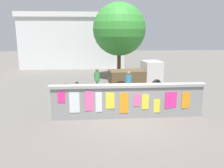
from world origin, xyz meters
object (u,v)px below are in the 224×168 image
bicycle_near (75,92)px  person_walking (128,82)px  auto_rickshaw_truck (138,75)px  person_bystander (97,78)px  bicycle_far (165,98)px  tree_roadside (119,29)px  motorcycle (104,100)px

bicycle_near → person_walking: 3.24m
auto_rickshaw_truck → person_bystander: auto_rickshaw_truck is taller
bicycle_far → person_walking: (-1.80, 1.34, 0.62)m
auto_rickshaw_truck → tree_roadside: 4.72m
motorcycle → bicycle_near: bicycle_near is taller
auto_rickshaw_truck → bicycle_far: 4.08m
motorcycle → bicycle_near: size_ratio=1.11×
bicycle_near → tree_roadside: bearing=60.4°
motorcycle → tree_roadside: tree_roadside is taller
bicycle_far → person_bystander: 4.53m
bicycle_near → bicycle_far: (4.96, -1.65, 0.00)m
motorcycle → person_walking: person_walking is taller
auto_rickshaw_truck → tree_roadside: tree_roadside is taller
person_bystander → tree_roadside: bearing=68.1°
person_walking → bicycle_near: bearing=174.4°
person_walking → auto_rickshaw_truck: bearing=68.1°
person_walking → tree_roadside: 6.75m
bicycle_near → person_bystander: (1.36, 1.02, 0.62)m
bicycle_far → tree_roadside: size_ratio=0.27×
person_bystander → tree_roadside: (1.88, 4.70, 3.04)m
person_walking → person_bystander: bearing=143.6°
bicycle_near → bicycle_far: same height
auto_rickshaw_truck → bicycle_near: 4.85m
auto_rickshaw_truck → bicycle_far: (0.74, -3.97, -0.54)m
motorcycle → bicycle_far: bicycle_far is taller
bicycle_far → motorcycle: bearing=-171.1°
person_walking → person_bystander: 2.24m
bicycle_near → person_walking: size_ratio=1.05×
person_walking → bicycle_far: bearing=-36.8°
motorcycle → bicycle_far: bearing=8.9°
motorcycle → tree_roadside: bearing=78.8°
tree_roadside → person_walking: bearing=-90.7°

